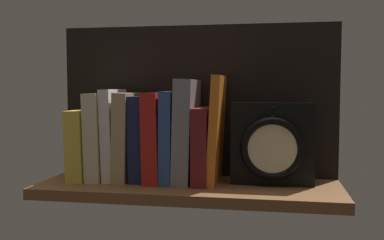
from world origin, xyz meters
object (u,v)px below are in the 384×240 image
object	(u,v)px
book_white_catcher	(114,134)
framed_clock	(272,144)
book_gray_chess	(187,131)
book_maroon_dawkins	(204,145)
book_orange_pandolfini	(217,129)
book_cream_twain	(101,136)
book_yellow_seinlanguage	(86,144)
book_navy_bierce	(142,138)
book_tan_shortstories	(127,136)
book_red_requiem	(157,137)
book_blue_modern	(171,136)

from	to	relation	value
book_white_catcher	framed_clock	bearing A→B (deg)	0.52
book_white_catcher	book_gray_chess	world-z (taller)	book_gray_chess
book_maroon_dawkins	book_orange_pandolfini	size ratio (longest dim) A/B	0.70
book_cream_twain	framed_clock	size ratio (longest dim) A/B	1.11
book_yellow_seinlanguage	book_navy_bierce	world-z (taller)	book_navy_bierce
book_tan_shortstories	book_cream_twain	bearing A→B (deg)	180.00
book_white_catcher	book_orange_pandolfini	world-z (taller)	book_orange_pandolfini
book_cream_twain	book_maroon_dawkins	world-z (taller)	book_cream_twain
book_navy_bierce	book_red_requiem	world-z (taller)	book_red_requiem
book_maroon_dawkins	book_orange_pandolfini	world-z (taller)	book_orange_pandolfini
book_red_requiem	book_cream_twain	bearing A→B (deg)	180.00
book_gray_chess	framed_clock	bearing A→B (deg)	0.99
book_cream_twain	book_white_catcher	size ratio (longest dim) A/B	0.96
book_red_requiem	framed_clock	xyz separation A→B (cm)	(28.02, 0.36, -1.28)
book_red_requiem	book_orange_pandolfini	xyz separation A→B (cm)	(14.79, 0.00, 2.04)
book_cream_twain	book_maroon_dawkins	xyz separation A→B (cm)	(26.11, 0.00, -1.69)
book_tan_shortstories	book_gray_chess	size ratio (longest dim) A/B	0.87
book_tan_shortstories	book_red_requiem	distance (cm)	7.66
book_maroon_dawkins	framed_clock	bearing A→B (deg)	1.24
book_maroon_dawkins	book_yellow_seinlanguage	bearing A→B (deg)	180.00
book_white_catcher	book_blue_modern	world-z (taller)	book_white_catcher
book_tan_shortstories	book_maroon_dawkins	distance (cm)	19.36
book_cream_twain	book_orange_pandolfini	size ratio (longest dim) A/B	0.83
book_tan_shortstories	book_navy_bierce	size ratio (longest dim) A/B	1.04
book_cream_twain	book_maroon_dawkins	bearing A→B (deg)	0.00
book_navy_bierce	book_maroon_dawkins	size ratio (longest dim) A/B	1.15
book_red_requiem	book_orange_pandolfini	size ratio (longest dim) A/B	0.84
book_cream_twain	book_blue_modern	distance (cm)	18.11
book_maroon_dawkins	book_blue_modern	bearing A→B (deg)	180.00
book_gray_chess	book_navy_bierce	bearing A→B (deg)	180.00
book_navy_bierce	book_maroon_dawkins	distance (cm)	15.60
book_cream_twain	framed_clock	bearing A→B (deg)	0.48
book_yellow_seinlanguage	book_blue_modern	size ratio (longest dim) A/B	0.79
book_cream_twain	book_orange_pandolfini	bearing A→B (deg)	0.00
book_yellow_seinlanguage	framed_clock	distance (cm)	46.72
book_cream_twain	framed_clock	xyz separation A→B (cm)	(42.50, 0.36, -1.18)
book_blue_modern	book_yellow_seinlanguage	bearing A→B (deg)	180.00
book_gray_chess	framed_clock	size ratio (longest dim) A/B	1.28
book_orange_pandolfini	framed_clock	size ratio (longest dim) A/B	1.33
book_navy_bierce	book_orange_pandolfini	size ratio (longest dim) A/B	0.81
book_gray_chess	book_orange_pandolfini	size ratio (longest dim) A/B	0.96
book_red_requiem	book_maroon_dawkins	size ratio (longest dim) A/B	1.20
book_navy_bierce	book_gray_chess	world-z (taller)	book_gray_chess
book_yellow_seinlanguage	book_maroon_dawkins	world-z (taller)	book_maroon_dawkins
book_tan_shortstories	book_maroon_dawkins	bearing A→B (deg)	0.00
book_red_requiem	book_orange_pandolfini	world-z (taller)	book_orange_pandolfini
book_navy_bierce	book_red_requiem	bearing A→B (deg)	0.00
book_yellow_seinlanguage	book_white_catcher	world-z (taller)	book_white_catcher
framed_clock	book_maroon_dawkins	bearing A→B (deg)	-178.76
book_tan_shortstories	book_maroon_dawkins	size ratio (longest dim) A/B	1.19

